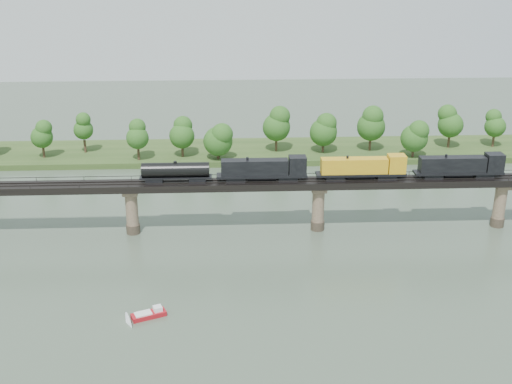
{
  "coord_description": "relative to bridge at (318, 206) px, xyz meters",
  "views": [
    {
      "loc": [
        -19.43,
        -97.4,
        57.81
      ],
      "look_at": [
        -13.46,
        30.0,
        9.0
      ],
      "focal_mm": 45.0,
      "sensor_mm": 36.0,
      "label": 1
    }
  ],
  "objects": [
    {
      "name": "bridge_superstructure",
      "position": [
        0.0,
        0.0,
        6.33
      ],
      "size": [
        220.0,
        4.9,
        0.75
      ],
      "color": "black",
      "rests_on": "bridge"
    },
    {
      "name": "far_bank",
      "position": [
        0.0,
        55.0,
        -4.66
      ],
      "size": [
        300.0,
        24.0,
        1.6
      ],
      "primitive_type": "cube",
      "color": "#2D451B",
      "rests_on": "ground"
    },
    {
      "name": "motorboat",
      "position": [
        -32.93,
        -34.07,
        -4.91
      ],
      "size": [
        6.09,
        4.11,
        1.61
      ],
      "rotation": [
        0.0,
        0.0,
        0.39
      ],
      "color": "maroon",
      "rests_on": "ground"
    },
    {
      "name": "freight_train",
      "position": [
        1.98,
        0.0,
        8.58
      ],
      "size": [
        77.3,
        3.01,
        5.32
      ],
      "color": "black",
      "rests_on": "bridge"
    },
    {
      "name": "bridge",
      "position": [
        0.0,
        0.0,
        0.0
      ],
      "size": [
        236.0,
        30.0,
        11.5
      ],
      "color": "#473A2D",
      "rests_on": "ground"
    },
    {
      "name": "far_treeline",
      "position": [
        -8.21,
        50.52,
        3.37
      ],
      "size": [
        289.06,
        17.54,
        13.6
      ],
      "color": "#382619",
      "rests_on": "far_bank"
    },
    {
      "name": "ground",
      "position": [
        0.0,
        -30.0,
        -5.46
      ],
      "size": [
        400.0,
        400.0,
        0.0
      ],
      "primitive_type": "plane",
      "color": "#394839",
      "rests_on": "ground"
    }
  ]
}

